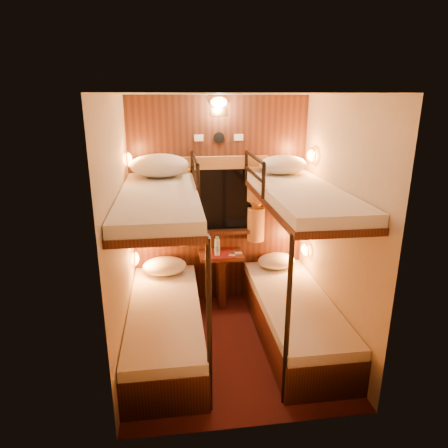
{
  "coord_description": "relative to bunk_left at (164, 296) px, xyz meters",
  "views": [
    {
      "loc": [
        -0.53,
        -3.4,
        2.38
      ],
      "look_at": [
        -0.06,
        0.15,
        1.23
      ],
      "focal_mm": 32.0,
      "sensor_mm": 36.0,
      "label": 1
    }
  ],
  "objects": [
    {
      "name": "floor",
      "position": [
        0.65,
        -0.07,
        -0.56
      ],
      "size": [
        2.1,
        2.1,
        0.0
      ],
      "primitive_type": "plane",
      "color": "#3A170F",
      "rests_on": "ground"
    },
    {
      "name": "ceiling",
      "position": [
        0.65,
        -0.07,
        1.84
      ],
      "size": [
        2.1,
        2.1,
        0.0
      ],
      "primitive_type": "plane",
      "rotation": [
        3.14,
        0.0,
        0.0
      ],
      "color": "silver",
      "rests_on": "wall_back"
    },
    {
      "name": "wall_back",
      "position": [
        0.65,
        0.98,
        0.64
      ],
      "size": [
        2.4,
        0.0,
        2.4
      ],
      "primitive_type": "plane",
      "rotation": [
        1.57,
        0.0,
        0.0
      ],
      "color": "#C6B293",
      "rests_on": "floor"
    },
    {
      "name": "wall_front",
      "position": [
        0.65,
        -1.12,
        0.64
      ],
      "size": [
        2.4,
        0.0,
        2.4
      ],
      "primitive_type": "plane",
      "rotation": [
        -1.57,
        0.0,
        0.0
      ],
      "color": "#C6B293",
      "rests_on": "floor"
    },
    {
      "name": "wall_left",
      "position": [
        -0.35,
        -0.07,
        0.64
      ],
      "size": [
        0.0,
        2.4,
        2.4
      ],
      "primitive_type": "plane",
      "rotation": [
        1.57,
        0.0,
        1.57
      ],
      "color": "#C6B293",
      "rests_on": "floor"
    },
    {
      "name": "wall_right",
      "position": [
        1.65,
        -0.07,
        0.64
      ],
      "size": [
        0.0,
        2.4,
        2.4
      ],
      "primitive_type": "plane",
      "rotation": [
        1.57,
        0.0,
        -1.57
      ],
      "color": "#C6B293",
      "rests_on": "floor"
    },
    {
      "name": "back_panel",
      "position": [
        0.65,
        0.97,
        0.64
      ],
      "size": [
        2.0,
        0.03,
        2.4
      ],
      "primitive_type": "cube",
      "color": "#321A0E",
      "rests_on": "floor"
    },
    {
      "name": "bunk_left",
      "position": [
        0.0,
        0.0,
        0.0
      ],
      "size": [
        0.72,
        1.9,
        1.82
      ],
      "color": "#321A0E",
      "rests_on": "floor"
    },
    {
      "name": "bunk_right",
      "position": [
        1.3,
        0.0,
        0.0
      ],
      "size": [
        0.72,
        1.9,
        1.82
      ],
      "color": "#321A0E",
      "rests_on": "floor"
    },
    {
      "name": "window",
      "position": [
        0.65,
        0.94,
        0.62
      ],
      "size": [
        1.0,
        0.12,
        0.79
      ],
      "color": "black",
      "rests_on": "back_panel"
    },
    {
      "name": "curtains",
      "position": [
        0.65,
        0.9,
        0.71
      ],
      "size": [
        1.1,
        0.22,
        1.0
      ],
      "color": "olive",
      "rests_on": "back_panel"
    },
    {
      "name": "back_fixtures",
      "position": [
        0.65,
        0.93,
        1.69
      ],
      "size": [
        0.54,
        0.09,
        0.48
      ],
      "color": "black",
      "rests_on": "back_panel"
    },
    {
      "name": "reading_lamps",
      "position": [
        0.65,
        0.63,
        0.68
      ],
      "size": [
        2.0,
        0.2,
        1.25
      ],
      "color": "orange",
      "rests_on": "wall_left"
    },
    {
      "name": "table",
      "position": [
        0.65,
        0.78,
        -0.14
      ],
      "size": [
        0.5,
        0.34,
        0.66
      ],
      "color": "#612B16",
      "rests_on": "floor"
    },
    {
      "name": "bottle_left",
      "position": [
        0.5,
        0.84,
        0.19
      ],
      "size": [
        0.07,
        0.07,
        0.23
      ],
      "rotation": [
        0.0,
        0.0,
        0.43
      ],
      "color": "#99BFE5",
      "rests_on": "table"
    },
    {
      "name": "bottle_right",
      "position": [
        0.6,
        0.73,
        0.19
      ],
      "size": [
        0.06,
        0.06,
        0.22
      ],
      "rotation": [
        0.0,
        0.0,
        -0.36
      ],
      "color": "#99BFE5",
      "rests_on": "table"
    },
    {
      "name": "sachet_a",
      "position": [
        0.77,
        0.7,
        0.09
      ],
      "size": [
        0.08,
        0.07,
        0.01
      ],
      "primitive_type": "cube",
      "rotation": [
        0.0,
        0.0,
        -0.21
      ],
      "color": "silver",
      "rests_on": "table"
    },
    {
      "name": "sachet_b",
      "position": [
        0.85,
        0.76,
        0.09
      ],
      "size": [
        0.08,
        0.06,
        0.01
      ],
      "primitive_type": "cube",
      "rotation": [
        0.0,
        0.0,
        -0.0
      ],
      "color": "silver",
      "rests_on": "table"
    },
    {
      "name": "pillow_lower_left",
      "position": [
        -0.0,
        0.72,
        -0.0
      ],
      "size": [
        0.49,
        0.35,
        0.19
      ],
      "primitive_type": "ellipsoid",
      "color": "silver",
      "rests_on": "bunk_left"
    },
    {
      "name": "pillow_lower_right",
      "position": [
        1.3,
        0.73,
        -0.02
      ],
      "size": [
        0.44,
        0.32,
        0.17
      ],
      "primitive_type": "ellipsoid",
      "color": "silver",
      "rests_on": "bunk_right"
    },
    {
      "name": "pillow_upper_left",
      "position": [
        -0.0,
        0.64,
        1.15
      ],
      "size": [
        0.6,
        0.43,
        0.24
      ],
      "primitive_type": "ellipsoid",
      "color": "silver",
      "rests_on": "bunk_left"
    },
    {
      "name": "pillow_upper_right",
      "position": [
        1.3,
        0.65,
        1.13
      ],
      "size": [
        0.51,
        0.36,
        0.2
      ],
      "primitive_type": "ellipsoid",
      "color": "silver",
      "rests_on": "bunk_right"
    }
  ]
}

